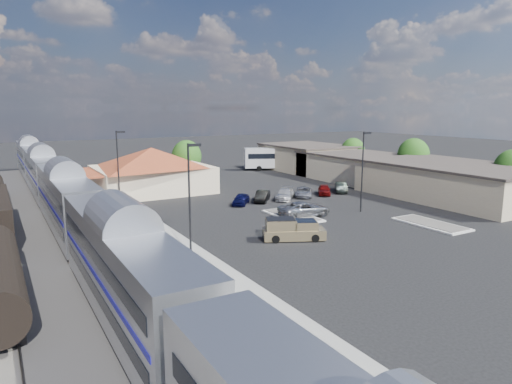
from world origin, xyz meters
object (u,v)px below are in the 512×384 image
suv (304,209)px  coach_bus (279,157)px  station_depot (152,170)px  pickup_truck (294,230)px

suv → coach_bus: (18.24, 33.32, 1.58)m
station_depot → suv: station_depot is taller
station_depot → pickup_truck: bearing=-83.0°
pickup_truck → coach_bus: coach_bus is taller
coach_bus → suv: bearing=175.8°
suv → coach_bus: size_ratio=0.45×
pickup_truck → suv: size_ratio=1.01×
station_depot → coach_bus: station_depot is taller
pickup_truck → coach_bus: 46.99m
suv → coach_bus: 38.02m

